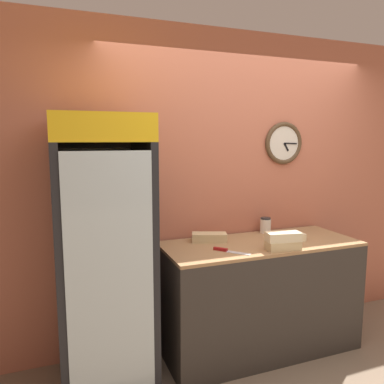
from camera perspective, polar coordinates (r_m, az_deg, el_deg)
name	(u,v)px	position (r m, az deg, el deg)	size (l,w,h in m)	color
wall_back	(240,186)	(3.42, 7.34, 0.88)	(5.20, 0.10, 2.70)	#B7664C
prep_counter	(259,296)	(3.33, 10.20, -15.27)	(1.63, 0.66, 0.93)	#332D28
beverage_cooler	(102,243)	(2.76, -13.56, -7.50)	(0.64, 0.69, 1.94)	black
sandwich_stack_bottom	(283,245)	(2.99, 13.70, -7.91)	(0.27, 0.14, 0.07)	tan
sandwich_stack_middle	(283,237)	(2.97, 13.75, -6.63)	(0.28, 0.16, 0.07)	beige
sandwich_flat_left	(289,237)	(3.28, 14.62, -6.63)	(0.27, 0.16, 0.06)	beige
sandwich_flat_right	(209,237)	(3.14, 2.66, -6.90)	(0.31, 0.22, 0.07)	tan
chefs_knife	(227,250)	(2.88, 5.29, -8.87)	(0.22, 0.24, 0.02)	silver
condiment_jar	(265,225)	(3.47, 11.13, -4.99)	(0.10, 0.10, 0.14)	silver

